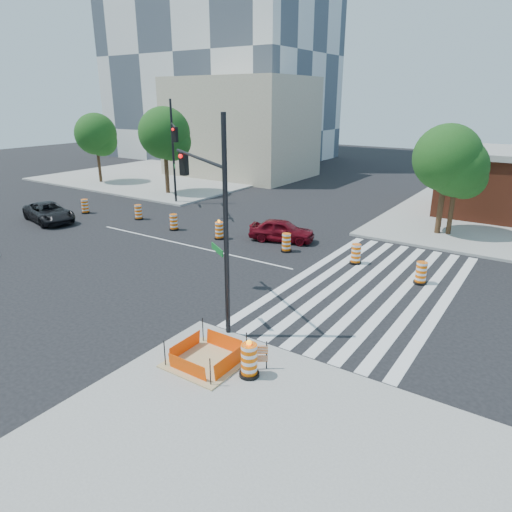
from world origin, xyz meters
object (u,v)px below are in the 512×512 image
(dark_suv, at_px, (49,212))
(signal_pole_se, at_px, (210,200))
(red_coupe, at_px, (282,230))
(signal_pole_nw, at_px, (174,144))

(dark_suv, xyz_separation_m, signal_pole_se, (18.31, -4.93, 3.93))
(red_coupe, xyz_separation_m, signal_pole_nw, (-11.09, 2.89, 4.13))
(red_coupe, distance_m, signal_pole_nw, 12.18)
(signal_pole_se, bearing_deg, red_coupe, -41.83)
(signal_pole_se, xyz_separation_m, signal_pole_nw, (-14.01, 12.87, 0.19))
(red_coupe, height_order, dark_suv, same)
(signal_pole_nw, bearing_deg, dark_suv, -74.64)
(red_coupe, distance_m, dark_suv, 16.19)
(dark_suv, relative_size, signal_pole_nw, 0.60)
(red_coupe, xyz_separation_m, dark_suv, (-15.38, -5.05, -0.00))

